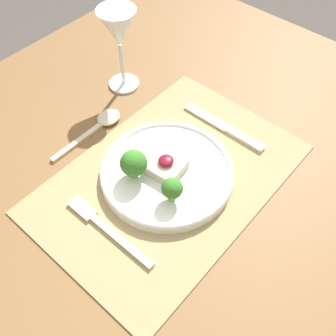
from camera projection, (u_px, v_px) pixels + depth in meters
name	position (u px, v px, depth m)	size (l,w,h in m)	color
ground_plane	(169.00, 310.00, 1.30)	(8.00, 8.00, 0.00)	#4C4742
dining_table	(169.00, 206.00, 0.79)	(1.18, 1.05, 0.73)	brown
placemat	(170.00, 178.00, 0.71)	(0.48, 0.32, 0.00)	#9E895B
dinner_plate	(166.00, 171.00, 0.70)	(0.24, 0.24, 0.07)	white
fork	(104.00, 226.00, 0.65)	(0.02, 0.19, 0.01)	beige
knife	(228.00, 130.00, 0.78)	(0.02, 0.19, 0.01)	beige
spoon	(102.00, 122.00, 0.79)	(0.17, 0.04, 0.01)	beige
wine_glass_near	(118.00, 32.00, 0.77)	(0.08, 0.08, 0.18)	white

